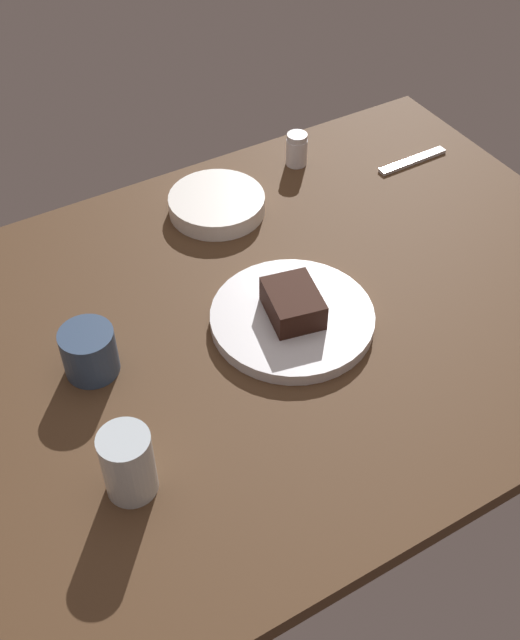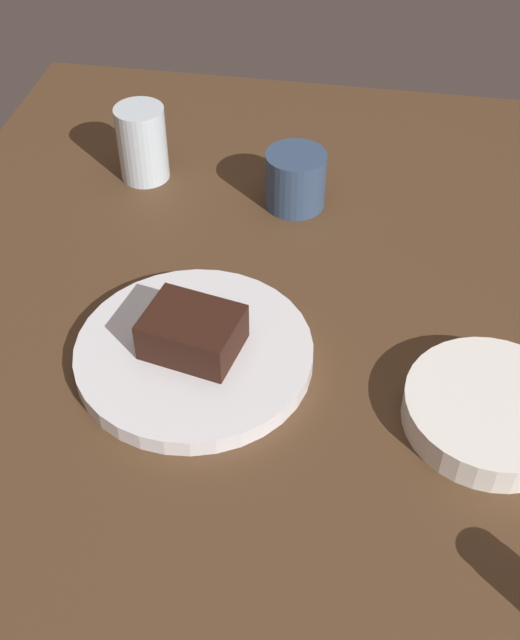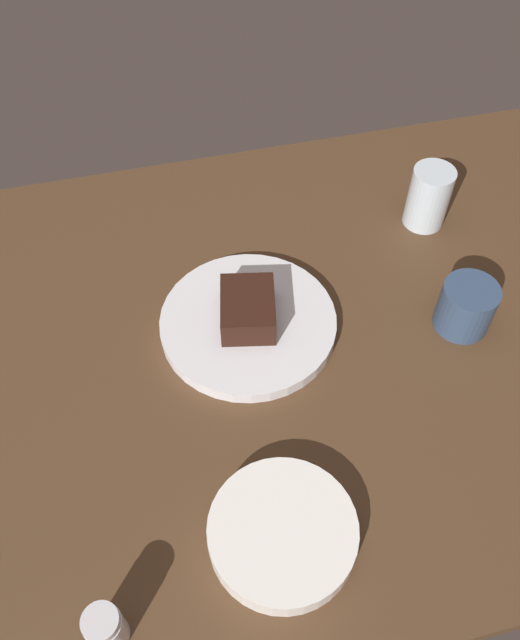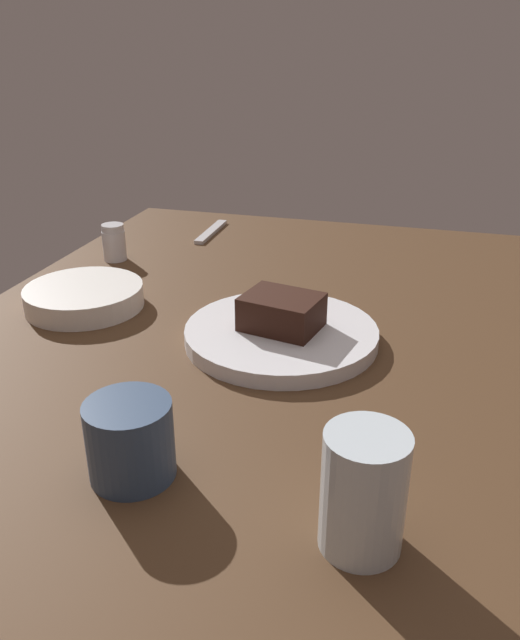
# 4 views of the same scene
# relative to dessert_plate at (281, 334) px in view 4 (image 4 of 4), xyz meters

# --- Properties ---
(dining_table) EXTENTS (1.20, 0.84, 0.03)m
(dining_table) POSITION_rel_dessert_plate_xyz_m (-0.03, 0.03, -0.02)
(dining_table) COLOR #4C331E
(dining_table) RESTS_ON ground
(dessert_plate) EXTENTS (0.25, 0.25, 0.02)m
(dessert_plate) POSITION_rel_dessert_plate_xyz_m (0.00, 0.00, 0.00)
(dessert_plate) COLOR silver
(dessert_plate) RESTS_ON dining_table
(chocolate_cake_slice) EXTENTS (0.09, 0.11, 0.04)m
(chocolate_cake_slice) POSITION_rel_dessert_plate_xyz_m (0.00, -0.00, 0.03)
(chocolate_cake_slice) COLOR black
(chocolate_cake_slice) RESTS_ON dessert_plate
(salt_shaker) EXTENTS (0.04, 0.04, 0.06)m
(salt_shaker) POSITION_rel_dessert_plate_xyz_m (0.23, 0.36, 0.02)
(salt_shaker) COLOR silver
(salt_shaker) RESTS_ON dining_table
(water_glass) EXTENTS (0.07, 0.07, 0.10)m
(water_glass) POSITION_rel_dessert_plate_xyz_m (-0.33, -0.14, 0.04)
(water_glass) COLOR silver
(water_glass) RESTS_ON dining_table
(side_bowl) EXTENTS (0.17, 0.17, 0.03)m
(side_bowl) POSITION_rel_dessert_plate_xyz_m (0.03, 0.30, 0.01)
(side_bowl) COLOR white
(side_bowl) RESTS_ON dining_table
(coffee_cup) EXTENTS (0.08, 0.08, 0.07)m
(coffee_cup) POSITION_rel_dessert_plate_xyz_m (-0.30, 0.07, 0.03)
(coffee_cup) COLOR #334766
(coffee_cup) RESTS_ON dining_table
(dessert_spoon) EXTENTS (0.15, 0.02, 0.01)m
(dessert_spoon) POSITION_rel_dessert_plate_xyz_m (0.43, 0.25, -0.01)
(dessert_spoon) COLOR silver
(dessert_spoon) RESTS_ON dining_table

